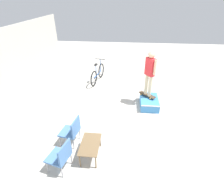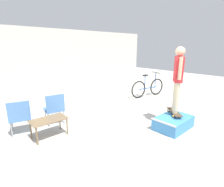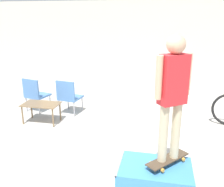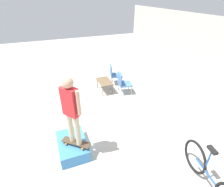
{
  "view_description": "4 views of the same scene",
  "coord_description": "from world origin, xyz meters",
  "views": [
    {
      "loc": [
        -4.96,
        0.35,
        4.04
      ],
      "look_at": [
        0.41,
        0.85,
        0.96
      ],
      "focal_mm": 28.0,
      "sensor_mm": 36.0,
      "label": 1
    },
    {
      "loc": [
        -3.1,
        -2.81,
        2.23
      ],
      "look_at": [
        0.45,
        1.13,
        0.8
      ],
      "focal_mm": 28.0,
      "sensor_mm": 36.0,
      "label": 2
    },
    {
      "loc": [
        1.23,
        -3.88,
        2.44
      ],
      "look_at": [
        0.2,
        1.1,
        0.89
      ],
      "focal_mm": 40.0,
      "sensor_mm": 36.0,
      "label": 3
    },
    {
      "loc": [
        4.67,
        -0.83,
        3.71
      ],
      "look_at": [
        0.14,
        0.94,
        0.87
      ],
      "focal_mm": 28.0,
      "sensor_mm": 36.0,
      "label": 4
    }
  ],
  "objects": [
    {
      "name": "ground_plane",
      "position": [
        0.0,
        0.0,
        0.0
      ],
      "size": [
        24.0,
        24.0,
        0.0
      ],
      "primitive_type": "plane",
      "color": "#B7B2A8"
    },
    {
      "name": "house_wall_back",
      "position": [
        0.0,
        4.89,
        1.5
      ],
      "size": [
        12.0,
        0.06,
        3.0
      ],
      "color": "beige",
      "rests_on": "ground_plane"
    },
    {
      "name": "skate_ramp_box",
      "position": [
        1.2,
        -0.61,
        0.17
      ],
      "size": [
        1.1,
        0.72,
        0.36
      ],
      "color": "#3D84C6",
      "rests_on": "ground_plane"
    },
    {
      "name": "skateboard_on_ramp",
      "position": [
        1.38,
        -0.52,
        0.42
      ],
      "size": [
        0.65,
        0.7,
        0.07
      ],
      "rotation": [
        0.0,
        0.0,
        0.85
      ],
      "color": "#473828",
      "rests_on": "skate_ramp_box"
    },
    {
      "name": "person_skater",
      "position": [
        1.38,
        -0.52,
        1.5
      ],
      "size": [
        0.47,
        0.39,
        1.8
      ],
      "rotation": [
        0.0,
        0.0,
        0.64
      ],
      "color": "#C6B793",
      "rests_on": "skateboard_on_ramp"
    },
    {
      "name": "coffee_table",
      "position": [
        -1.57,
        1.27,
        0.41
      ],
      "size": [
        0.87,
        0.52,
        0.47
      ],
      "color": "brown",
      "rests_on": "ground_plane"
    },
    {
      "name": "patio_chair_left",
      "position": [
        -2.06,
        1.91,
        0.51
      ],
      "size": [
        0.63,
        0.63,
        0.92
      ],
      "rotation": [
        0.0,
        0.0,
        2.89
      ],
      "color": "#99999E",
      "rests_on": "ground_plane"
    },
    {
      "name": "patio_chair_right",
      "position": [
        -1.12,
        1.91,
        0.51
      ],
      "size": [
        0.6,
        0.6,
        0.92
      ],
      "rotation": [
        0.0,
        0.0,
        2.97
      ],
      "color": "#99999E",
      "rests_on": "ground_plane"
    }
  ]
}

